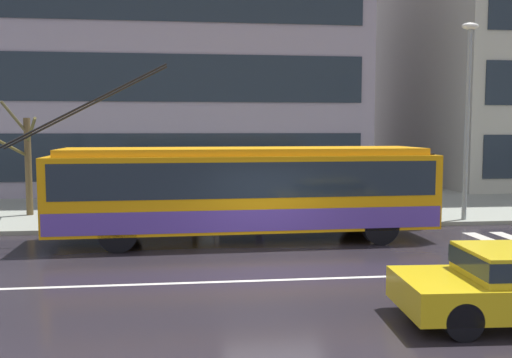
# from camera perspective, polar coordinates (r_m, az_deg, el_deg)

# --- Properties ---
(ground_plane) EXTENTS (160.00, 160.00, 0.00)m
(ground_plane) POSITION_cam_1_polar(r_m,az_deg,el_deg) (13.67, 2.12, -8.85)
(ground_plane) COLOR #252127
(sidewalk_slab) EXTENTS (80.00, 10.00, 0.14)m
(sidewalk_slab) POSITION_cam_1_polar(r_m,az_deg,el_deg) (23.28, -1.68, -2.85)
(sidewalk_slab) COLOR gray
(sidewalk_slab) RESTS_ON ground_plane
(crosswalk_stripe_edge_near) EXTENTS (0.44, 4.40, 0.01)m
(crosswalk_stripe_edge_near) POSITION_cam_1_polar(r_m,az_deg,el_deg) (17.32, 24.10, -6.30)
(crosswalk_stripe_edge_near) COLOR beige
(crosswalk_stripe_edge_near) RESTS_ON ground_plane
(lane_centre_line) EXTENTS (72.00, 0.14, 0.01)m
(lane_centre_line) POSITION_cam_1_polar(r_m,az_deg,el_deg) (12.52, 3.00, -10.15)
(lane_centre_line) COLOR silver
(lane_centre_line) RESTS_ON ground_plane
(trolleybus) EXTENTS (12.37, 2.84, 5.11)m
(trolleybus) POSITION_cam_1_polar(r_m,az_deg,el_deg) (16.54, -1.11, -1.06)
(trolleybus) COLOR orange
(trolleybus) RESTS_ON ground_plane
(bus_shelter) EXTENTS (3.78, 1.59, 2.51)m
(bus_shelter) POSITION_cam_1_polar(r_m,az_deg,el_deg) (19.69, -9.13, 1.27)
(bus_shelter) COLOR gray
(bus_shelter) RESTS_ON sidewalk_slab
(pedestrian_at_shelter) EXTENTS (1.61, 1.61, 2.06)m
(pedestrian_at_shelter) POSITION_cam_1_polar(r_m,az_deg,el_deg) (19.56, 0.64, 0.82)
(pedestrian_at_shelter) COLOR #1F224B
(pedestrian_at_shelter) RESTS_ON sidewalk_slab
(pedestrian_approaching_curb) EXTENTS (1.20, 1.20, 2.04)m
(pedestrian_approaching_curb) POSITION_cam_1_polar(r_m,az_deg,el_deg) (19.42, -6.13, 0.64)
(pedestrian_approaching_curb) COLOR #292718
(pedestrian_approaching_curb) RESTS_ON sidewalk_slab
(pedestrian_walking_past) EXTENTS (0.36, 0.36, 1.66)m
(pedestrian_walking_past) POSITION_cam_1_polar(r_m,az_deg,el_deg) (20.85, -14.85, -1.06)
(pedestrian_walking_past) COLOR #514E41
(pedestrian_walking_past) RESTS_ON sidewalk_slab
(street_lamp) EXTENTS (0.60, 0.32, 6.74)m
(street_lamp) POSITION_cam_1_polar(r_m,az_deg,el_deg) (20.78, 20.64, 7.06)
(street_lamp) COLOR gray
(street_lamp) RESTS_ON sidewalk_slab
(street_tree_bare) EXTENTS (1.45, 1.09, 4.14)m
(street_tree_bare) POSITION_cam_1_polar(r_m,az_deg,el_deg) (22.07, -22.20, 1.77)
(street_tree_bare) COLOR brown
(street_tree_bare) RESTS_ON sidewalk_slab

